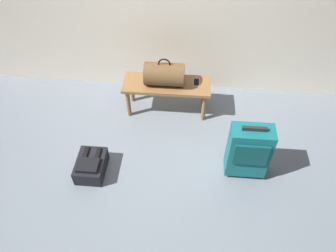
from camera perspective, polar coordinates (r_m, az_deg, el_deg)
The scene contains 6 objects.
ground_plane at distance 3.33m, azimuth -3.25°, elevation -10.21°, with size 6.60×6.60×0.00m, color slate.
bench at distance 3.78m, azimuth -0.21°, elevation 6.71°, with size 1.00×0.36×0.41m.
duffel_bag_brown at distance 3.66m, azimuth -0.65°, elevation 9.06°, with size 0.44×0.26×0.34m.
cell_phone at distance 3.76m, azimuth 4.98°, elevation 7.62°, with size 0.07×0.14×0.01m.
suitcase_upright_teal at distance 3.23m, azimuth 13.89°, elevation -4.22°, with size 0.40×0.23×0.68m.
backpack_dark at distance 3.43m, azimuth -13.31°, elevation -6.76°, with size 0.28×0.38×0.21m.
Camera 1 is at (0.33, -1.77, 2.80)m, focal length 34.86 mm.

